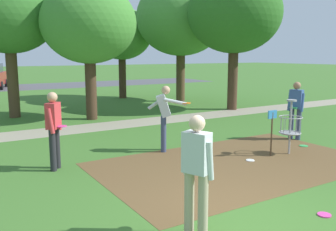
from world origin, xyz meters
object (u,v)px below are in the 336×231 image
Objects in this scene: disc_golf_basket at (288,125)px; player_foreground_watching at (54,126)px; player_waiting_right at (197,169)px; tree_near_left at (181,18)px; frisbee_mid_grass at (304,146)px; tree_mid_left at (122,34)px; frisbee_by_tee at (250,160)px; tree_near_right at (8,13)px; player_throwing at (164,114)px; tree_mid_center at (234,13)px; player_waiting_left at (296,107)px; frisbee_near_basket at (324,215)px; tree_mid_right at (89,24)px.

disc_golf_basket is 5.64m from player_foreground_watching.
tree_near_left is at bearing 57.41° from player_waiting_right.
tree_mid_left is (0.56, 13.08, 3.61)m from frisbee_mid_grass.
frisbee_by_tee is 10.99m from tree_near_right.
frisbee_by_tee is at bearing -55.52° from player_throwing.
tree_mid_center reaches higher than disc_golf_basket.
frisbee_mid_grass is 0.05× the size of tree_mid_left.
tree_near_right is (-6.43, 8.53, 3.11)m from player_waiting_left.
player_waiting_left and player_waiting_right have the same top height.
player_waiting_left is (1.51, 1.04, 0.21)m from disc_golf_basket.
frisbee_near_basket is at bearing -13.77° from player_waiting_right.
tree_near_right reaches higher than disc_golf_basket.
disc_golf_basket is 5.04m from player_waiting_right.
player_waiting_left is 1.00× the size of player_waiting_right.
player_throwing is 0.33× the size of tree_mid_right.
tree_mid_left is at bearing 55.71° from tree_mid_right.
player_waiting_right reaches higher than frisbee_mid_grass.
tree_mid_right is at bearing -154.46° from tree_near_left.
frisbee_near_basket is (2.97, -4.60, -0.96)m from player_foreground_watching.
player_foreground_watching is at bearing 156.97° from frisbee_by_tee.
frisbee_near_basket is 17.06m from tree_mid_left.
tree_mid_left is at bearing 123.73° from tree_near_left.
tree_near_left is 8.56m from tree_near_right.
player_waiting_left is at bearing -58.55° from tree_mid_right.
frisbee_mid_grass is 0.04× the size of tree_near_left.
tree_mid_center is (8.46, 8.92, 3.32)m from player_waiting_right.
player_waiting_left is 12.64m from tree_mid_left.
disc_golf_basket is 0.24× the size of tree_near_right.
tree_mid_center is (3.97, 6.64, 3.53)m from disc_golf_basket.
player_waiting_right is 10.34m from tree_mid_right.
player_foreground_watching is 4.58m from frisbee_by_tee.
player_foreground_watching is at bearing -177.89° from player_throwing.
frisbee_by_tee is 0.03× the size of tree_near_left.
tree_mid_right reaches higher than player_waiting_left.
disc_golf_basket is 0.81× the size of player_throwing.
player_throwing is at bearing -125.73° from tree_near_left.
player_waiting_right is at bearing -111.19° from tree_mid_left.
player_foreground_watching is at bearing 161.45° from disc_golf_basket.
tree_near_left is (4.82, 10.33, 4.37)m from frisbee_by_tee.
frisbee_near_basket is at bearing -137.60° from frisbee_mid_grass.
tree_mid_center is (0.37, -3.74, -0.09)m from tree_near_left.
tree_mid_center reaches higher than player_throwing.
player_foreground_watching is 0.27× the size of tree_near_left.
tree_mid_center reaches higher than player_foreground_watching.
player_throwing is at bearing 155.78° from frisbee_mid_grass.
tree_near_left is 1.25× the size of tree_mid_left.
disc_golf_basket reaches higher than frisbee_mid_grass.
player_foreground_watching is at bearing -136.19° from tree_near_left.
player_foreground_watching is 5.55m from frisbee_near_basket.
player_throwing is 4.10m from player_waiting_left.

